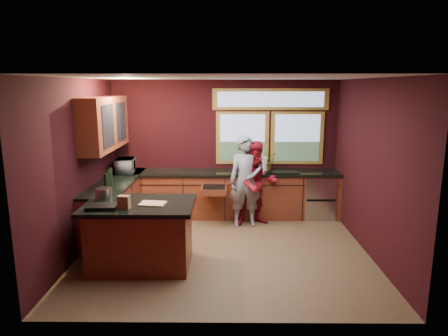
{
  "coord_description": "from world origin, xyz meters",
  "views": [
    {
      "loc": [
        0.05,
        -5.99,
        2.59
      ],
      "look_at": [
        -0.01,
        0.4,
        1.26
      ],
      "focal_mm": 32.0,
      "sensor_mm": 36.0,
      "label": 1
    }
  ],
  "objects_px": {
    "cutting_board": "(153,204)",
    "stock_pot": "(104,194)",
    "person_grey": "(246,181)",
    "person_red": "(257,183)",
    "island": "(141,234)"
  },
  "relations": [
    {
      "from": "person_red",
      "to": "stock_pot",
      "type": "relative_size",
      "value": 6.61
    },
    {
      "from": "island",
      "to": "person_grey",
      "type": "height_order",
      "value": "person_grey"
    },
    {
      "from": "island",
      "to": "person_red",
      "type": "height_order",
      "value": "person_red"
    },
    {
      "from": "island",
      "to": "stock_pot",
      "type": "distance_m",
      "value": 0.8
    },
    {
      "from": "cutting_board",
      "to": "person_grey",
      "type": "bearing_deg",
      "value": 52.09
    },
    {
      "from": "cutting_board",
      "to": "stock_pot",
      "type": "distance_m",
      "value": 0.78
    },
    {
      "from": "person_grey",
      "to": "person_red",
      "type": "relative_size",
      "value": 1.07
    },
    {
      "from": "island",
      "to": "stock_pot",
      "type": "bearing_deg",
      "value": 164.74
    },
    {
      "from": "person_grey",
      "to": "stock_pot",
      "type": "height_order",
      "value": "person_grey"
    },
    {
      "from": "person_grey",
      "to": "cutting_board",
      "type": "xyz_separation_m",
      "value": [
        -1.39,
        -1.79,
        0.11
      ]
    },
    {
      "from": "island",
      "to": "person_red",
      "type": "xyz_separation_m",
      "value": [
        1.8,
        1.8,
        0.31
      ]
    },
    {
      "from": "person_grey",
      "to": "cutting_board",
      "type": "relative_size",
      "value": 4.85
    },
    {
      "from": "island",
      "to": "cutting_board",
      "type": "xyz_separation_m",
      "value": [
        0.2,
        -0.05,
        0.48
      ]
    },
    {
      "from": "cutting_board",
      "to": "stock_pot",
      "type": "height_order",
      "value": "stock_pot"
    },
    {
      "from": "island",
      "to": "person_red",
      "type": "relative_size",
      "value": 0.98
    }
  ]
}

